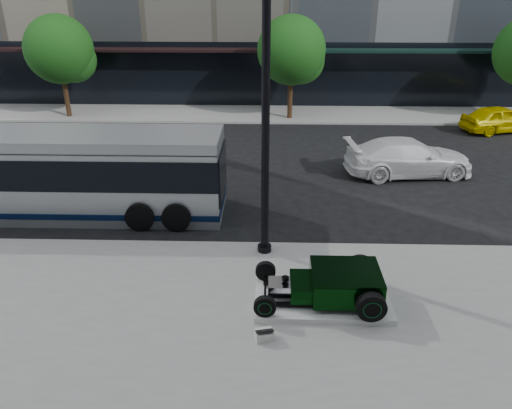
{
  "coord_description": "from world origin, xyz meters",
  "views": [
    {
      "loc": [
        -0.13,
        -15.63,
        7.71
      ],
      "look_at": [
        -0.54,
        -1.53,
        1.2
      ],
      "focal_mm": 35.0,
      "sensor_mm": 36.0,
      "label": 1
    }
  ],
  "objects_px": {
    "transit_bus": "(49,173)",
    "yellow_taxi": "(500,119)",
    "lamppost": "(265,140)",
    "hot_rod": "(337,284)",
    "white_sedan": "(409,157)"
  },
  "relations": [
    {
      "from": "white_sedan",
      "to": "yellow_taxi",
      "type": "relative_size",
      "value": 1.28
    },
    {
      "from": "transit_bus",
      "to": "yellow_taxi",
      "type": "relative_size",
      "value": 2.93
    },
    {
      "from": "hot_rod",
      "to": "lamppost",
      "type": "distance_m",
      "value": 4.29
    },
    {
      "from": "lamppost",
      "to": "yellow_taxi",
      "type": "distance_m",
      "value": 18.49
    },
    {
      "from": "transit_bus",
      "to": "white_sedan",
      "type": "distance_m",
      "value": 14.06
    },
    {
      "from": "lamppost",
      "to": "hot_rod",
      "type": "bearing_deg",
      "value": -54.69
    },
    {
      "from": "white_sedan",
      "to": "yellow_taxi",
      "type": "height_order",
      "value": "white_sedan"
    },
    {
      "from": "hot_rod",
      "to": "transit_bus",
      "type": "distance_m",
      "value": 10.79
    },
    {
      "from": "yellow_taxi",
      "to": "lamppost",
      "type": "bearing_deg",
      "value": 122.1
    },
    {
      "from": "transit_bus",
      "to": "hot_rod",
      "type": "bearing_deg",
      "value": -29.85
    },
    {
      "from": "lamppost",
      "to": "white_sedan",
      "type": "height_order",
      "value": "lamppost"
    },
    {
      "from": "transit_bus",
      "to": "yellow_taxi",
      "type": "bearing_deg",
      "value": 28.02
    },
    {
      "from": "lamppost",
      "to": "transit_bus",
      "type": "distance_m",
      "value": 8.27
    },
    {
      "from": "lamppost",
      "to": "transit_bus",
      "type": "height_order",
      "value": "lamppost"
    },
    {
      "from": "transit_bus",
      "to": "white_sedan",
      "type": "xyz_separation_m",
      "value": [
        13.44,
        4.06,
        -0.72
      ]
    }
  ]
}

